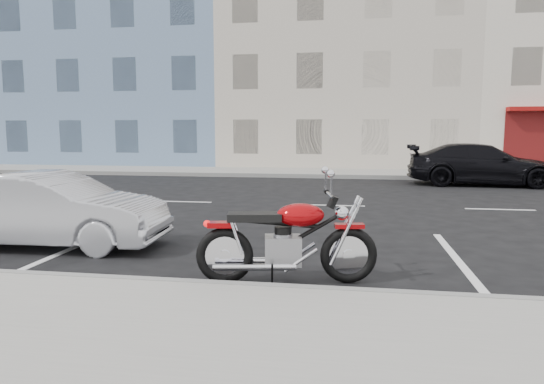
% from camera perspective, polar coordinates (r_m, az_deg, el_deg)
% --- Properties ---
extents(ground, '(120.00, 120.00, 0.00)m').
position_cam_1_polar(ground, '(12.50, 16.39, -1.76)').
color(ground, black).
rests_on(ground, ground).
extents(sidewalk_far, '(80.00, 3.40, 0.15)m').
position_cam_1_polar(sidewalk_far, '(21.31, -0.05, 2.36)').
color(sidewalk_far, gray).
rests_on(sidewalk_far, ground).
extents(curb_near, '(80.00, 0.12, 0.16)m').
position_cam_1_polar(curb_near, '(6.52, -23.15, -9.50)').
color(curb_near, gray).
rests_on(curb_near, ground).
extents(curb_far, '(80.00, 0.12, 0.16)m').
position_cam_1_polar(curb_far, '(19.64, -0.85, 1.96)').
color(curb_far, gray).
rests_on(curb_far, ground).
extents(bldg_blue, '(12.00, 12.00, 13.00)m').
position_cam_1_polar(bldg_blue, '(31.47, -14.68, 15.45)').
color(bldg_blue, '#637FA2').
rests_on(bldg_blue, ground).
extents(bldg_cream, '(12.00, 12.00, 11.50)m').
position_cam_1_polar(bldg_cream, '(28.82, 8.58, 14.87)').
color(bldg_cream, '#BFB4A3').
rests_on(bldg_cream, ground).
extents(motorcycle, '(2.24, 0.81, 1.13)m').
position_cam_1_polar(motorcycle, '(6.11, 9.31, -5.90)').
color(motorcycle, black).
rests_on(motorcycle, ground).
extents(sedan_silver, '(3.76, 1.46, 1.22)m').
position_cam_1_polar(sedan_silver, '(8.67, -24.54, -1.92)').
color(sedan_silver, '#B6B7BE').
rests_on(sedan_silver, ground).
extents(car_far, '(5.09, 2.31, 1.44)m').
position_cam_1_polar(car_far, '(18.31, 23.42, 2.99)').
color(car_far, black).
rests_on(car_far, ground).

